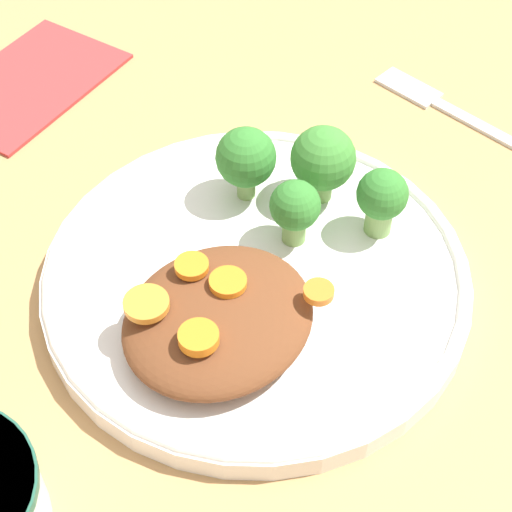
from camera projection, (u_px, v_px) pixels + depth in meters
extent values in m
plane|color=tan|center=(256.00, 288.00, 0.57)|extent=(4.00, 4.00, 0.00)
cylinder|color=white|center=(256.00, 280.00, 0.56)|extent=(0.28, 0.28, 0.02)
torus|color=white|center=(256.00, 271.00, 0.55)|extent=(0.28, 0.28, 0.01)
ellipsoid|color=brown|center=(218.00, 319.00, 0.51)|extent=(0.12, 0.11, 0.03)
cylinder|color=#7FA85B|center=(246.00, 182.00, 0.59)|extent=(0.01, 0.01, 0.02)
sphere|color=#337A2D|center=(246.00, 157.00, 0.57)|extent=(0.04, 0.04, 0.04)
cylinder|color=#759E51|center=(321.00, 184.00, 0.59)|extent=(0.02, 0.02, 0.02)
sphere|color=#3D8433|center=(323.00, 158.00, 0.57)|extent=(0.04, 0.04, 0.04)
cylinder|color=#759E51|center=(298.00, 230.00, 0.56)|extent=(0.02, 0.02, 0.02)
sphere|color=#337A2D|center=(299.00, 208.00, 0.55)|extent=(0.03, 0.03, 0.03)
cylinder|color=#7FA85B|center=(379.00, 217.00, 0.57)|extent=(0.02, 0.02, 0.02)
sphere|color=#337A2D|center=(382.00, 194.00, 0.55)|extent=(0.03, 0.03, 0.03)
cylinder|color=orange|center=(228.00, 282.00, 0.51)|extent=(0.02, 0.02, 0.00)
cylinder|color=orange|center=(192.00, 266.00, 0.52)|extent=(0.02, 0.02, 0.00)
cylinder|color=orange|center=(146.00, 304.00, 0.50)|extent=(0.03, 0.03, 0.00)
cylinder|color=orange|center=(319.00, 292.00, 0.50)|extent=(0.02, 0.02, 0.01)
cylinder|color=orange|center=(199.00, 337.00, 0.48)|extent=(0.02, 0.02, 0.01)
cube|color=silver|center=(500.00, 135.00, 0.66)|extent=(0.02, 0.12, 0.01)
cube|color=silver|center=(409.00, 86.00, 0.71)|extent=(0.03, 0.05, 0.01)
cube|color=#B73333|center=(28.00, 82.00, 0.71)|extent=(0.17, 0.12, 0.01)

